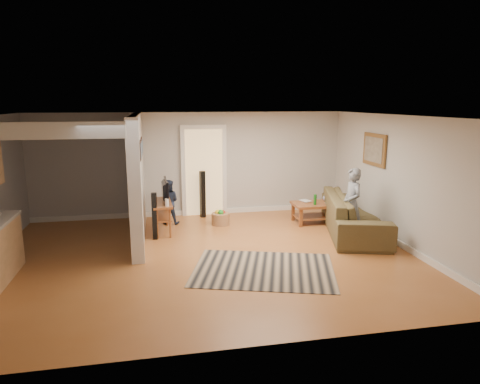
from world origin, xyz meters
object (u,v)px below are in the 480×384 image
object	(u,v)px
toy_basket	(221,218)
toddler	(169,224)
speaker_left	(155,216)
speaker_right	(203,194)
child	(350,239)
tv_console	(162,205)
sofa	(353,232)
coffee_table	(319,207)

from	to	relation	value
toy_basket	toddler	distance (m)	1.20
speaker_left	toddler	distance (m)	1.22
speaker_right	child	size ratio (longest dim) A/B	0.78
child	speaker_right	bearing A→B (deg)	-130.07
tv_console	toddler	world-z (taller)	tv_console
toddler	child	bearing A→B (deg)	164.18
sofa	tv_console	xyz separation A→B (m)	(-4.00, 0.81, 0.60)
speaker_right	coffee_table	bearing A→B (deg)	-39.02
coffee_table	speaker_left	size ratio (longest dim) A/B	1.22
tv_console	speaker_left	size ratio (longest dim) A/B	1.10
sofa	tv_console	distance (m)	4.12
toy_basket	child	size ratio (longest dim) A/B	0.28
sofa	child	xyz separation A→B (m)	(-0.26, -0.40, 0.00)
sofa	tv_console	world-z (taller)	tv_console
speaker_left	child	bearing A→B (deg)	-1.96
tv_console	speaker_right	size ratio (longest dim) A/B	0.94
coffee_table	speaker_left	world-z (taller)	speaker_left
coffee_table	toddler	distance (m)	3.48
sofa	speaker_right	size ratio (longest dim) A/B	2.44
coffee_table	tv_console	xyz separation A→B (m)	(-3.55, -0.07, 0.24)
tv_console	speaker_left	xyz separation A→B (m)	(-0.17, -0.47, -0.12)
tv_console	toddler	size ratio (longest dim) A/B	1.04
speaker_left	child	xyz separation A→B (m)	(3.90, -0.74, -0.48)
coffee_table	tv_console	bearing A→B (deg)	-178.93
toy_basket	sofa	bearing A→B (deg)	-22.44
tv_console	speaker_right	distance (m)	1.42
coffee_table	toy_basket	distance (m)	2.29
speaker_right	toddler	bearing A→B (deg)	-171.58
speaker_left	speaker_right	bearing A→B (deg)	61.70
toddler	toy_basket	bearing A→B (deg)	176.30
speaker_left	speaker_right	world-z (taller)	speaker_right
child	sofa	bearing A→B (deg)	145.86
tv_console	toy_basket	distance (m)	1.40
child	coffee_table	bearing A→B (deg)	-172.90
toddler	tv_console	bearing A→B (deg)	88.24
toddler	coffee_table	bearing A→B (deg)	-178.05
coffee_table	toddler	xyz separation A→B (m)	(-3.42, 0.54, -0.36)
coffee_table	toy_basket	size ratio (longest dim) A/B	2.88
toy_basket	toddler	world-z (taller)	toddler
speaker_right	toy_basket	xyz separation A→B (m)	(0.32, -0.72, -0.41)
sofa	toy_basket	world-z (taller)	sofa
coffee_table	child	xyz separation A→B (m)	(0.18, -1.28, -0.36)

